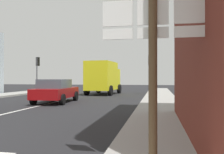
% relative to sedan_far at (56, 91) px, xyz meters
% --- Properties ---
extents(ground_plane, '(80.00, 80.00, 0.00)m').
position_rel_sedan_far_xyz_m(ground_plane, '(-0.17, 0.17, -0.76)').
color(ground_plane, '#232326').
extents(sidewalk_right, '(2.34, 44.00, 0.14)m').
position_rel_sedan_far_xyz_m(sidewalk_right, '(6.47, -1.83, -0.69)').
color(sidewalk_right, '#9E9B96').
rests_on(sidewalk_right, ground).
extents(lane_centre_stripe, '(0.16, 12.00, 0.01)m').
position_rel_sedan_far_xyz_m(lane_centre_stripe, '(-0.17, -3.83, -0.75)').
color(lane_centre_stripe, silver).
rests_on(lane_centre_stripe, ground).
extents(sedan_far, '(2.16, 4.29, 1.47)m').
position_rel_sedan_far_xyz_m(sedan_far, '(0.00, 0.00, 0.00)').
color(sedan_far, maroon).
rests_on(sedan_far, ground).
extents(delivery_truck, '(2.79, 5.14, 3.05)m').
position_rel_sedan_far_xyz_m(delivery_truck, '(1.26, 7.98, 0.89)').
color(delivery_truck, yellow).
rests_on(delivery_truck, ground).
extents(route_sign_post, '(1.66, 0.14, 3.20)m').
position_rel_sedan_far_xyz_m(route_sign_post, '(6.21, -10.29, 1.24)').
color(route_sign_post, brown).
rests_on(route_sign_post, ground).
extents(traffic_light_far_right, '(0.30, 0.49, 3.70)m').
position_rel_sedan_far_xyz_m(traffic_light_far_right, '(5.60, 8.72, 1.98)').
color(traffic_light_far_right, '#47474C').
rests_on(traffic_light_far_right, ground).
extents(traffic_light_far_left, '(0.30, 0.49, 3.72)m').
position_rel_sedan_far_xyz_m(traffic_light_far_left, '(-5.93, 8.84, 1.99)').
color(traffic_light_far_left, '#47474C').
rests_on(traffic_light_far_left, ground).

